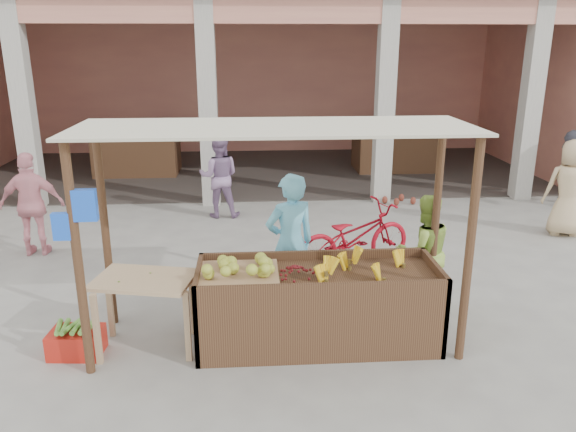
{
  "coord_description": "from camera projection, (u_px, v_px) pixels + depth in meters",
  "views": [
    {
      "loc": [
        -0.2,
        -5.51,
        3.19
      ],
      "look_at": [
        0.26,
        1.2,
        1.09
      ],
      "focal_mm": 35.0,
      "sensor_mm": 36.0,
      "label": 1
    }
  ],
  "objects": [
    {
      "name": "ground",
      "position": [
        272.0,
        342.0,
        6.21
      ],
      "size": [
        60.0,
        60.0,
        0.0
      ],
      "primitive_type": "plane",
      "color": "slate",
      "rests_on": "ground"
    },
    {
      "name": "market_building",
      "position": [
        258.0,
        62.0,
        13.91
      ],
      "size": [
        14.4,
        6.4,
        4.2
      ],
      "color": "#E39477",
      "rests_on": "ground"
    },
    {
      "name": "fruit_stall",
      "position": [
        318.0,
        308.0,
        6.13
      ],
      "size": [
        2.6,
        0.95,
        0.8
      ],
      "primitive_type": "cube",
      "color": "#523720",
      "rests_on": "ground"
    },
    {
      "name": "stall_awning",
      "position": [
        269.0,
        166.0,
        5.68
      ],
      "size": [
        4.09,
        1.35,
        2.39
      ],
      "color": "#523720",
      "rests_on": "ground"
    },
    {
      "name": "banana_heap",
      "position": [
        363.0,
        266.0,
        5.98
      ],
      "size": [
        1.04,
        0.57,
        0.19
      ],
      "primitive_type": null,
      "color": "yellow",
      "rests_on": "fruit_stall"
    },
    {
      "name": "melon_tray",
      "position": [
        239.0,
        269.0,
        5.9
      ],
      "size": [
        0.82,
        0.71,
        0.21
      ],
      "color": "#A27953",
      "rests_on": "fruit_stall"
    },
    {
      "name": "berry_heap",
      "position": [
        295.0,
        270.0,
        5.92
      ],
      "size": [
        0.49,
        0.4,
        0.16
      ],
      "primitive_type": "ellipsoid",
      "color": "maroon",
      "rests_on": "fruit_stall"
    },
    {
      "name": "side_table",
      "position": [
        145.0,
        290.0,
        5.91
      ],
      "size": [
        1.13,
        0.87,
        0.82
      ],
      "rotation": [
        0.0,
        0.0,
        -0.21
      ],
      "color": "tan",
      "rests_on": "ground"
    },
    {
      "name": "papaya_pile",
      "position": [
        143.0,
        269.0,
        5.84
      ],
      "size": [
        0.67,
        0.38,
        0.19
      ],
      "primitive_type": null,
      "color": "#45892D",
      "rests_on": "side_table"
    },
    {
      "name": "red_crate",
      "position": [
        77.0,
        342.0,
        5.94
      ],
      "size": [
        0.56,
        0.43,
        0.28
      ],
      "primitive_type": "cube",
      "rotation": [
        0.0,
        0.0,
        -0.08
      ],
      "color": "red",
      "rests_on": "ground"
    },
    {
      "name": "plantain_bundle",
      "position": [
        75.0,
        327.0,
        5.89
      ],
      "size": [
        0.43,
        0.3,
        0.09
      ],
      "primitive_type": null,
      "color": "#599536",
      "rests_on": "red_crate"
    },
    {
      "name": "produce_sacks",
      "position": [
        400.0,
        189.0,
        11.42
      ],
      "size": [
        1.01,
        0.75,
        0.61
      ],
      "color": "maroon",
      "rests_on": "ground"
    },
    {
      "name": "vendor_blue",
      "position": [
        290.0,
        239.0,
        6.71
      ],
      "size": [
        0.83,
        0.72,
        1.85
      ],
      "primitive_type": "imported",
      "rotation": [
        0.0,
        0.0,
        3.5
      ],
      "color": "#69C9E9",
      "rests_on": "ground"
    },
    {
      "name": "vendor_green",
      "position": [
        424.0,
        249.0,
        6.86
      ],
      "size": [
        0.77,
        0.49,
        1.52
      ],
      "primitive_type": "imported",
      "rotation": [
        0.0,
        0.0,
        3.24
      ],
      "color": "#94B842",
      "rests_on": "ground"
    },
    {
      "name": "motorcycle",
      "position": [
        354.0,
        236.0,
        8.09
      ],
      "size": [
        1.37,
        2.05,
        1.02
      ],
      "primitive_type": "imported",
      "rotation": [
        0.0,
        0.0,
        1.97
      ],
      "color": "#A50D1C",
      "rests_on": "ground"
    },
    {
      "name": "shopper_b",
      "position": [
        32.0,
        201.0,
        8.54
      ],
      "size": [
        1.03,
        0.57,
        1.72
      ],
      "primitive_type": "imported",
      "rotation": [
        0.0,
        0.0,
        3.18
      ],
      "color": "pink",
      "rests_on": "ground"
    },
    {
      "name": "shopper_c",
      "position": [
        570.0,
        183.0,
        9.42
      ],
      "size": [
        0.98,
        0.74,
        1.82
      ],
      "primitive_type": "imported",
      "rotation": [
        0.0,
        0.0,
        2.93
      ],
      "color": "tan",
      "rests_on": "ground"
    },
    {
      "name": "shopper_d",
      "position": [
        571.0,
        166.0,
        11.21
      ],
      "size": [
        1.17,
        1.61,
        1.61
      ],
      "primitive_type": "imported",
      "rotation": [
        0.0,
        0.0,
        1.15
      ],
      "color": "#525360",
      "rests_on": "ground"
    },
    {
      "name": "shopper_f",
      "position": [
        219.0,
        173.0,
        10.45
      ],
      "size": [
        0.85,
        0.52,
        1.7
      ],
      "primitive_type": "imported",
      "rotation": [
        0.0,
        0.0,
        3.09
      ],
      "color": "gray",
      "rests_on": "ground"
    }
  ]
}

